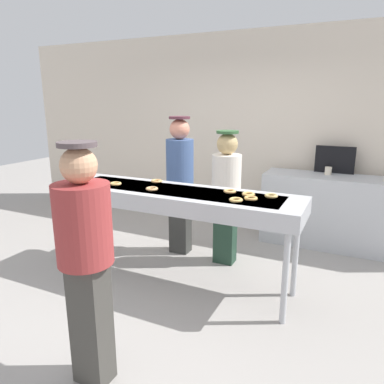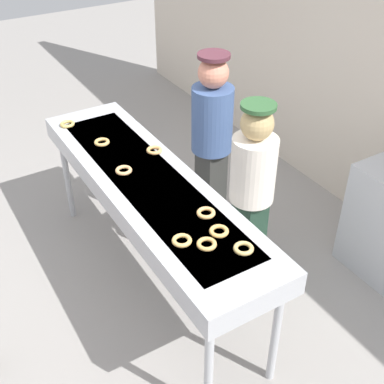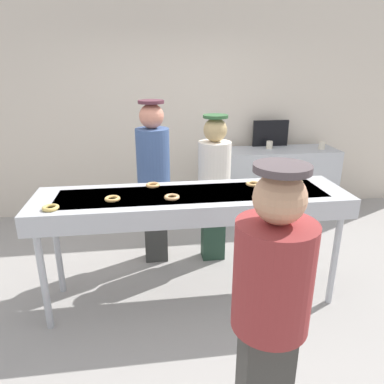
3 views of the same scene
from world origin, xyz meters
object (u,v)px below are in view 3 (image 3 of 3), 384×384
(glazed_donut_2, at_px, (153,185))
(worker_baker, at_px, (214,181))
(glazed_donut_1, at_px, (288,188))
(fryer_conveyor, at_px, (193,203))
(worker_assistant, at_px, (154,173))
(menu_display, at_px, (270,133))
(glazed_donut_0, at_px, (172,197))
(prep_counter, at_px, (273,183))
(paper_cup_1, at_px, (269,145))
(glazed_donut_5, at_px, (51,208))
(glazed_donut_8, at_px, (281,193))
(glazed_donut_3, at_px, (112,199))
(paper_cup_0, at_px, (322,146))
(glazed_donut_7, at_px, (296,182))
(customer_waiting, at_px, (270,311))
(glazed_donut_4, at_px, (275,184))
(glazed_donut_6, at_px, (253,184))

(glazed_donut_2, bearing_deg, worker_baker, 36.19)
(glazed_donut_1, xyz_separation_m, worker_baker, (-0.50, 0.72, -0.14))
(fryer_conveyor, distance_m, worker_assistant, 0.80)
(glazed_donut_2, height_order, menu_display, menu_display)
(glazed_donut_0, height_order, prep_counter, glazed_donut_0)
(fryer_conveyor, bearing_deg, worker_baker, 65.01)
(glazed_donut_1, relative_size, paper_cup_1, 1.22)
(prep_counter, xyz_separation_m, paper_cup_1, (-0.06, 0.08, 0.52))
(glazed_donut_5, relative_size, glazed_donut_8, 1.00)
(glazed_donut_3, relative_size, paper_cup_0, 1.22)
(glazed_donut_8, bearing_deg, glazed_donut_7, 47.61)
(glazed_donut_0, xyz_separation_m, paper_cup_1, (1.50, 1.95, -0.03))
(menu_display, bearing_deg, customer_waiting, -109.38)
(customer_waiting, bearing_deg, glazed_donut_7, 52.46)
(glazed_donut_7, distance_m, glazed_donut_8, 0.37)
(glazed_donut_1, relative_size, menu_display, 0.25)
(glazed_donut_2, relative_size, glazed_donut_4, 1.00)
(worker_assistant, xyz_separation_m, paper_cup_1, (1.62, 1.11, 0.01))
(glazed_donut_5, height_order, paper_cup_0, paper_cup_0)
(glazed_donut_3, xyz_separation_m, paper_cup_1, (1.97, 1.92, -0.03))
(glazed_donut_6, height_order, customer_waiting, customer_waiting)
(glazed_donut_3, distance_m, glazed_donut_6, 1.23)
(menu_display, bearing_deg, glazed_donut_3, -134.30)
(fryer_conveyor, bearing_deg, glazed_donut_2, 145.86)
(glazed_donut_1, height_order, prep_counter, glazed_donut_1)
(glazed_donut_2, xyz_separation_m, glazed_donut_4, (1.08, -0.12, 0.00))
(customer_waiting, xyz_separation_m, menu_display, (1.22, 3.47, 0.17))
(paper_cup_0, relative_size, paper_cup_1, 1.00)
(worker_baker, height_order, prep_counter, worker_baker)
(fryer_conveyor, relative_size, customer_waiting, 1.58)
(glazed_donut_7, bearing_deg, glazed_donut_3, -172.40)
(glazed_donut_4, height_order, glazed_donut_6, same)
(worker_baker, height_order, paper_cup_1, worker_baker)
(glazed_donut_6, height_order, worker_baker, worker_baker)
(glazed_donut_4, bearing_deg, glazed_donut_0, -167.50)
(fryer_conveyor, bearing_deg, glazed_donut_6, 13.32)
(glazed_donut_6, bearing_deg, glazed_donut_7, 0.62)
(glazed_donut_2, relative_size, customer_waiting, 0.07)
(worker_assistant, height_order, paper_cup_1, worker_assistant)
(glazed_donut_7, bearing_deg, worker_baker, 139.23)
(glazed_donut_0, relative_size, glazed_donut_2, 1.00)
(fryer_conveyor, distance_m, glazed_donut_1, 0.83)
(glazed_donut_0, bearing_deg, paper_cup_0, 39.59)
(glazed_donut_5, xyz_separation_m, paper_cup_1, (2.41, 2.05, -0.03))
(fryer_conveyor, bearing_deg, glazed_donut_8, -11.05)
(fryer_conveyor, xyz_separation_m, worker_baker, (0.32, 0.69, -0.04))
(glazed_donut_8, bearing_deg, glazed_donut_1, 46.31)
(glazed_donut_0, bearing_deg, glazed_donut_1, 4.46)
(worker_baker, bearing_deg, glazed_donut_1, 141.19)
(glazed_donut_2, bearing_deg, glazed_donut_5, -151.00)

